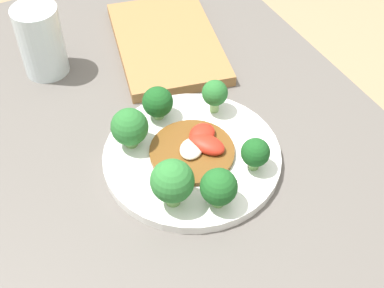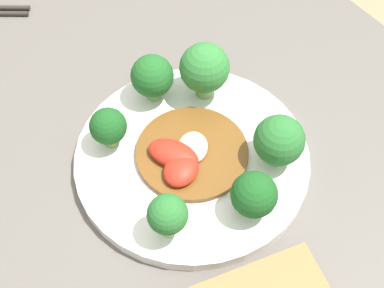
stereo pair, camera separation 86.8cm
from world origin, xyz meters
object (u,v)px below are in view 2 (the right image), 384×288
object	(u,v)px
broccoli_west	(251,197)
broccoli_northwest	(168,215)
stirfry_center	(187,155)
broccoli_east	(151,77)
broccoli_southwest	(279,141)
broccoli_southeast	(205,69)
broccoli_northeast	(108,127)
plate	(192,158)

from	to	relation	value
broccoli_west	broccoli_northwest	distance (m)	0.09
broccoli_west	stirfry_center	world-z (taller)	broccoli_west
broccoli_east	broccoli_southwest	bearing A→B (deg)	-158.00
broccoli_west	broccoli_northwest	xyz separation A→B (m)	(0.03, 0.08, 0.00)
broccoli_west	broccoli_northwest	size ratio (longest dim) A/B	0.96
broccoli_west	broccoli_southeast	size ratio (longest dim) A/B	0.75
broccoli_northwest	stirfry_center	bearing A→B (deg)	-45.96
broccoli_west	broccoli_southwest	distance (m)	0.07
broccoli_southwest	broccoli_northeast	bearing A→B (deg)	48.31
plate	broccoli_northeast	bearing A→B (deg)	45.65
broccoli_northwest	broccoli_northeast	size ratio (longest dim) A/B	1.10
plate	broccoli_southwest	size ratio (longest dim) A/B	4.09
broccoli_southwest	stirfry_center	distance (m)	0.10
broccoli_west	broccoli_northwest	bearing A→B (deg)	70.93
plate	broccoli_west	bearing A→B (deg)	-175.73
broccoli_southwest	broccoli_east	size ratio (longest dim) A/B	1.06
broccoli_southeast	stirfry_center	world-z (taller)	broccoli_southeast
broccoli_east	broccoli_northeast	bearing A→B (deg)	113.07
broccoli_west	broccoli_northeast	xyz separation A→B (m)	(0.16, 0.07, 0.00)
broccoli_west	broccoli_northeast	bearing A→B (deg)	24.90
stirfry_center	broccoli_northwest	bearing A→B (deg)	134.04
broccoli_southeast	broccoli_east	xyz separation A→B (m)	(0.03, 0.05, -0.01)
broccoli_northwest	broccoli_southwest	distance (m)	0.15
broccoli_northwest	broccoli_east	distance (m)	0.18
broccoli_southwest	broccoli_northwest	bearing A→B (deg)	92.70
plate	stirfry_center	xyz separation A→B (m)	(-0.00, 0.01, 0.02)
plate	broccoli_east	world-z (taller)	broccoli_east
broccoli_west	stirfry_center	distance (m)	0.10
broccoli_northwest	broccoli_southeast	size ratio (longest dim) A/B	0.78
broccoli_southwest	stirfry_center	bearing A→B (deg)	54.64
broccoli_southeast	broccoli_northeast	bearing A→B (deg)	90.67
broccoli_southeast	stirfry_center	size ratio (longest dim) A/B	0.59
broccoli_northeast	broccoli_east	distance (m)	0.08
broccoli_northwest	broccoli_east	world-z (taller)	broccoli_east
plate	broccoli_east	xyz separation A→B (m)	(0.10, -0.01, 0.04)
broccoli_northwest	stirfry_center	distance (m)	0.10
broccoli_southeast	broccoli_northwest	bearing A→B (deg)	133.78
plate	broccoli_east	bearing A→B (deg)	-5.38
broccoli_northeast	plate	bearing A→B (deg)	-134.35
broccoli_southeast	stirfry_center	xyz separation A→B (m)	(-0.07, 0.07, -0.04)
plate	broccoli_southeast	distance (m)	0.10
broccoli_northwest	broccoli_southeast	bearing A→B (deg)	-46.22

